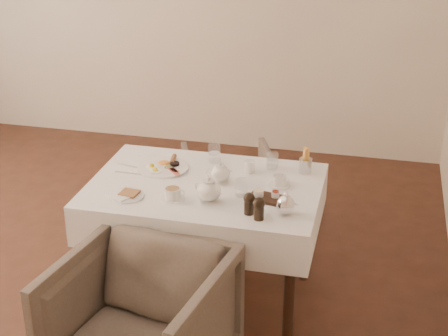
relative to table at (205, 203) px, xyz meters
The scene contains 20 objects.
table is the anchor object (origin of this frame).
armchair_near 0.84m from the table, 98.18° to the right, with size 0.76×0.78×0.71m, color brown.
armchair_far 0.95m from the table, 94.39° to the left, with size 0.61×0.63×0.57m, color brown.
breakfast_plate 0.35m from the table, 152.39° to the left, with size 0.30×0.30×0.04m.
side_plate 0.47m from the table, 146.36° to the right, with size 0.20×0.19×0.02m.
teapot_centre 0.20m from the table, 35.36° to the left, with size 0.15×0.11×0.12m, color white, non-canonical shape.
teapot_front 0.28m from the table, 68.88° to the right, with size 0.18×0.14×0.14m, color white, non-canonical shape.
creamer 0.33m from the table, 45.19° to the left, with size 0.06×0.06×0.07m, color white.
teacup_near 0.29m from the table, 118.67° to the right, with size 0.13×0.13×0.06m.
teacup_far 0.44m from the table, 11.43° to the left, with size 0.12×0.12×0.06m.
glass_left 0.36m from the table, 94.59° to the left, with size 0.07×0.07×0.10m, color silver.
glass_mid 0.29m from the table, 21.01° to the right, with size 0.07×0.07×0.09m, color silver.
glass_right 0.47m from the table, 42.63° to the left, with size 0.07×0.07×0.10m, color silver.
condiment_board 0.40m from the table, 15.51° to the right, with size 0.20×0.15×0.05m.
pepper_mill_left 0.45m from the table, 42.35° to the right, with size 0.06×0.06×0.12m, color black, non-canonical shape.
pepper_mill_right 0.52m from the table, 41.56° to the right, with size 0.06×0.06×0.12m, color black, non-canonical shape.
silver_pot 0.57m from the table, 26.29° to the right, with size 0.12×0.10×0.12m, color white, non-canonical shape.
fries_cup 0.62m from the table, 28.53° to the left, with size 0.07×0.07×0.16m.
cutlery_fork 0.52m from the table, 165.14° to the left, with size 0.02×0.19×0.00m, color silver.
cutlery_knife 0.48m from the table, behind, with size 0.01×0.17×0.00m, color silver.
Camera 1 is at (1.70, -3.16, 2.42)m, focal length 55.00 mm.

